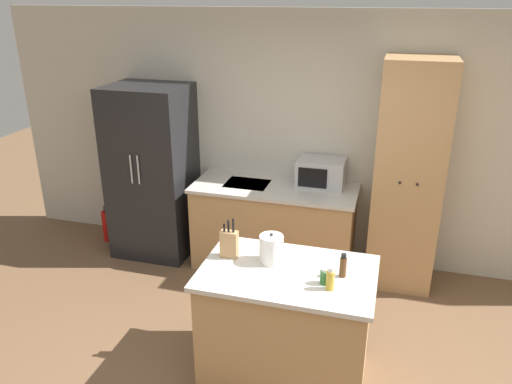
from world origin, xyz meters
TOP-DOWN VIEW (x-y plane):
  - wall_back at (0.00, 2.33)m, footprint 7.20×0.06m
  - refrigerator at (-1.82, 1.95)m, footprint 0.82×0.73m
  - back_counter at (-0.47, 1.96)m, footprint 1.67×0.71m
  - pantry_cabinet at (0.81, 2.02)m, footprint 0.62×0.59m
  - kitchen_island at (0.02, 0.36)m, footprint 1.23×0.80m
  - microwave at (-0.02, 2.10)m, footprint 0.47×0.36m
  - knife_block at (-0.44, 0.44)m, footprint 0.13×0.07m
  - spice_bottle_tall_dark at (0.29, 0.27)m, footprint 0.06×0.06m
  - spice_bottle_short_red at (0.34, 0.21)m, footprint 0.06×0.06m
  - spice_bottle_amber_oil at (0.40, 0.39)m, footprint 0.05×0.05m
  - kettle at (-0.12, 0.45)m, footprint 0.17×0.17m
  - fire_extinguisher at (-2.48, 1.98)m, footprint 0.12×0.12m

SIDE VIEW (x-z plane):
  - fire_extinguisher at x=-2.48m, z-range -0.02..0.40m
  - back_counter at x=-0.47m, z-range 0.00..0.90m
  - kitchen_island at x=0.02m, z-range 0.00..0.91m
  - refrigerator at x=-1.82m, z-range 0.00..1.86m
  - spice_bottle_tall_dark at x=0.29m, z-range 0.91..1.02m
  - spice_bottle_short_red at x=0.34m, z-range 0.90..1.07m
  - spice_bottle_amber_oil at x=0.40m, z-range 0.90..1.08m
  - kettle at x=-0.12m, z-range 0.90..1.13m
  - knife_block at x=-0.44m, z-range 0.86..1.18m
  - microwave at x=-0.02m, z-range 0.90..1.18m
  - pantry_cabinet at x=0.81m, z-range 0.00..2.21m
  - wall_back at x=0.00m, z-range 0.00..2.60m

